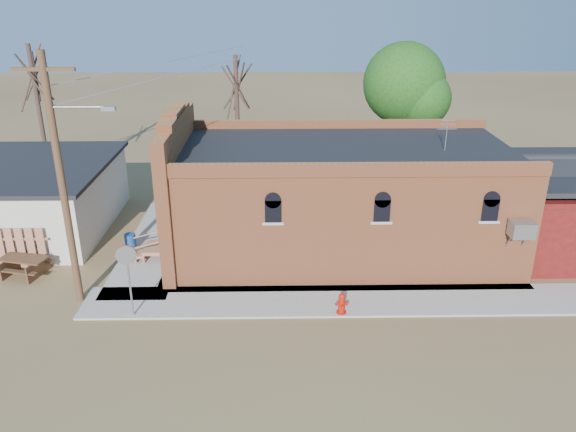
{
  "coord_description": "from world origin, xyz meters",
  "views": [
    {
      "loc": [
        -0.78,
        -17.05,
        10.87
      ],
      "look_at": [
        -0.43,
        3.45,
        2.4
      ],
      "focal_mm": 35.0,
      "sensor_mm": 36.0,
      "label": 1
    }
  ],
  "objects_px": {
    "utility_pole": "(63,178)",
    "stop_sign": "(127,262)",
    "trash_barrel": "(131,242)",
    "picnic_table": "(24,264)",
    "fire_hydrant": "(342,304)",
    "brick_bar": "(335,199)"
  },
  "relations": [
    {
      "from": "brick_bar",
      "to": "trash_barrel",
      "type": "height_order",
      "value": "brick_bar"
    },
    {
      "from": "utility_pole",
      "to": "fire_hydrant",
      "type": "xyz_separation_m",
      "value": [
        9.55,
        -1.2,
        -4.3
      ]
    },
    {
      "from": "fire_hydrant",
      "to": "trash_barrel",
      "type": "xyz_separation_m",
      "value": [
        -8.71,
        5.32,
        -0.02
      ]
    },
    {
      "from": "trash_barrel",
      "to": "picnic_table",
      "type": "relative_size",
      "value": 0.35
    },
    {
      "from": "fire_hydrant",
      "to": "picnic_table",
      "type": "relative_size",
      "value": 0.37
    },
    {
      "from": "utility_pole",
      "to": "fire_hydrant",
      "type": "bearing_deg",
      "value": -7.18
    },
    {
      "from": "utility_pole",
      "to": "stop_sign",
      "type": "distance_m",
      "value": 3.61
    },
    {
      "from": "stop_sign",
      "to": "picnic_table",
      "type": "xyz_separation_m",
      "value": [
        -5.08,
        3.2,
        -1.68
      ]
    },
    {
      "from": "utility_pole",
      "to": "stop_sign",
      "type": "relative_size",
      "value": 3.3
    },
    {
      "from": "stop_sign",
      "to": "brick_bar",
      "type": "bearing_deg",
      "value": 48.79
    },
    {
      "from": "utility_pole",
      "to": "fire_hydrant",
      "type": "distance_m",
      "value": 10.54
    },
    {
      "from": "brick_bar",
      "to": "fire_hydrant",
      "type": "height_order",
      "value": "brick_bar"
    },
    {
      "from": "trash_barrel",
      "to": "utility_pole",
      "type": "bearing_deg",
      "value": -101.59
    },
    {
      "from": "picnic_table",
      "to": "utility_pole",
      "type": "bearing_deg",
      "value": -20.84
    },
    {
      "from": "stop_sign",
      "to": "trash_barrel",
      "type": "relative_size",
      "value": 3.71
    },
    {
      "from": "stop_sign",
      "to": "utility_pole",
      "type": "bearing_deg",
      "value": 164.27
    },
    {
      "from": "brick_bar",
      "to": "stop_sign",
      "type": "relative_size",
      "value": 6.01
    },
    {
      "from": "utility_pole",
      "to": "fire_hydrant",
      "type": "height_order",
      "value": "utility_pole"
    },
    {
      "from": "brick_bar",
      "to": "utility_pole",
      "type": "relative_size",
      "value": 1.82
    },
    {
      "from": "trash_barrel",
      "to": "picnic_table",
      "type": "height_order",
      "value": "trash_barrel"
    },
    {
      "from": "brick_bar",
      "to": "picnic_table",
      "type": "bearing_deg",
      "value": -169.74
    },
    {
      "from": "utility_pole",
      "to": "picnic_table",
      "type": "height_order",
      "value": "utility_pole"
    }
  ]
}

